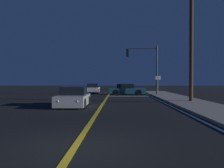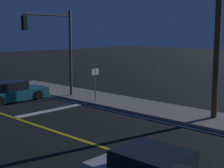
# 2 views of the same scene
# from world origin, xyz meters

# --- Properties ---
(ground_plane) EXTENTS (160.00, 160.00, 0.00)m
(ground_plane) POSITION_xyz_m (0.00, 0.00, 0.00)
(ground_plane) COLOR black
(sidewalk_right) EXTENTS (3.20, 41.04, 0.15)m
(sidewalk_right) POSITION_xyz_m (6.67, 11.40, 0.07)
(sidewalk_right) COLOR gray
(sidewalk_right) RESTS_ON ground
(lane_line_center) EXTENTS (0.20, 38.76, 0.01)m
(lane_line_center) POSITION_xyz_m (0.00, 11.40, 0.01)
(lane_line_center) COLOR gold
(lane_line_center) RESTS_ON ground
(lane_line_edge_right) EXTENTS (0.16, 38.76, 0.01)m
(lane_line_edge_right) POSITION_xyz_m (4.82, 11.40, 0.01)
(lane_line_edge_right) COLOR white
(lane_line_edge_right) RESTS_ON ground
(stop_bar) EXTENTS (5.07, 0.50, 0.01)m
(stop_bar) POSITION_xyz_m (2.54, 21.30, 0.01)
(stop_bar) COLOR white
(stop_bar) RESTS_ON ground
(car_mid_block_silver) EXTENTS (2.03, 4.27, 1.34)m
(car_mid_block_silver) POSITION_xyz_m (-1.92, 10.46, 0.58)
(car_mid_block_silver) COLOR #B2B5BA
(car_mid_block_silver) RESTS_ON ground
(car_distant_tail_teal) EXTENTS (4.69, 1.85, 1.34)m
(car_distant_tail_teal) POSITION_xyz_m (2.29, 25.40, 0.58)
(car_distant_tail_teal) COLOR #195960
(car_distant_tail_teal) RESTS_ON ground
(car_following_oncoming_white) EXTENTS (1.91, 4.22, 1.34)m
(car_following_oncoming_white) POSITION_xyz_m (-2.47, 29.10, 0.58)
(car_following_oncoming_white) COLOR silver
(car_following_oncoming_white) RESTS_ON ground
(traffic_signal_near_right) EXTENTS (3.80, 0.28, 6.08)m
(traffic_signal_near_right) POSITION_xyz_m (4.57, 23.60, 4.03)
(traffic_signal_near_right) COLOR #38383D
(traffic_signal_near_right) RESTS_ON ground
(utility_pole_right) EXTENTS (1.79, 0.31, 10.81)m
(utility_pole_right) POSITION_xyz_m (6.97, 13.30, 5.60)
(utility_pole_right) COLOR #42301E
(utility_pole_right) RESTS_ON ground
(street_sign_corner) EXTENTS (0.56, 0.06, 2.32)m
(street_sign_corner) POSITION_xyz_m (5.57, 20.80, 1.57)
(street_sign_corner) COLOR slate
(street_sign_corner) RESTS_ON ground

